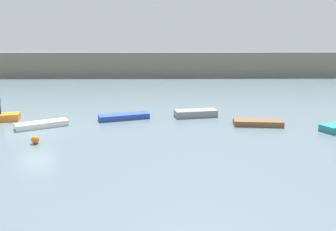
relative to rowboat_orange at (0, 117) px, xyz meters
name	(u,v)px	position (x,y,z in m)	size (l,w,h in m)	color
ground_plane	(34,129)	(3.49, -2.51, -0.26)	(120.00, 120.00, 0.00)	slate
embankment_wall	(105,65)	(3.49, 27.17, 1.63)	(80.00, 1.20, 3.77)	gray
rowboat_orange	(0,117)	(0.00, 0.00, 0.00)	(2.75, 1.16, 0.52)	orange
rowboat_white	(42,124)	(3.87, -1.91, -0.06)	(3.54, 1.04, 0.39)	white
rowboat_blue	(124,116)	(9.45, 0.37, -0.06)	(3.90, 1.09, 0.40)	#2B4CAD
rowboat_grey	(196,113)	(15.15, 1.18, 0.01)	(3.37, 1.26, 0.53)	gray
rowboat_brown	(258,123)	(19.43, -1.61, -0.06)	(3.50, 1.25, 0.39)	brown
mooring_buoy	(35,140)	(4.75, -5.63, -0.02)	(0.48, 0.48, 0.48)	orange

